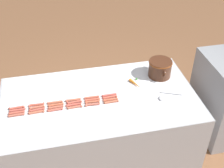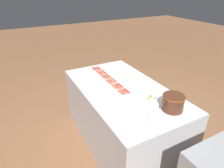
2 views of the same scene
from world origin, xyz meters
name	(u,v)px [view 2 (image 2 of 2)]	position (x,y,z in m)	size (l,w,h in m)	color
ground_plane	(121,138)	(0.00, 0.00, 0.00)	(20.00, 20.00, 0.00)	brown
griddle_counter	(122,115)	(0.00, 0.00, 0.46)	(1.08, 1.94, 0.91)	#ADAFB5
hot_dog_0	(99,68)	(-0.01, -0.79, 0.92)	(0.03, 0.15, 0.02)	#B84F3F
hot_dog_1	(104,72)	(-0.01, -0.60, 0.92)	(0.03, 0.15, 0.02)	#B54F3E
hot_dog_2	(109,76)	(-0.01, -0.43, 0.92)	(0.02, 0.15, 0.02)	#B65D43
hot_dog_3	(114,80)	(-0.01, -0.25, 0.92)	(0.02, 0.15, 0.02)	#B55E46
hot_dog_4	(121,85)	(-0.01, -0.07, 0.92)	(0.02, 0.15, 0.02)	#B9543E
hot_dog_5	(127,91)	(-0.01, 0.10, 0.92)	(0.02, 0.15, 0.02)	#BE4F46
hot_dog_6	(98,68)	(0.03, -0.78, 0.92)	(0.02, 0.15, 0.02)	#B85244
hot_dog_7	(102,72)	(0.03, -0.60, 0.92)	(0.03, 0.15, 0.02)	#B95E45
hot_dog_8	(107,76)	(0.03, -0.42, 0.92)	(0.02, 0.15, 0.02)	#BC5B3E
hot_dog_9	(113,81)	(0.03, -0.25, 0.92)	(0.03, 0.15, 0.02)	#BC5242
hot_dog_10	(119,86)	(0.03, -0.07, 0.92)	(0.03, 0.15, 0.02)	#BA523D
hot_dog_11	(125,91)	(0.03, 0.10, 0.92)	(0.03, 0.15, 0.02)	#BE513E
hot_dog_12	(96,69)	(0.06, -0.79, 0.92)	(0.02, 0.15, 0.02)	#B65240
hot_dog_13	(100,73)	(0.06, -0.60, 0.92)	(0.03, 0.15, 0.02)	#B35043
hot_dog_14	(105,77)	(0.06, -0.43, 0.92)	(0.02, 0.15, 0.02)	#B75B45
hot_dog_15	(110,81)	(0.06, -0.26, 0.92)	(0.03, 0.15, 0.02)	#BE5041
hot_dog_16	(116,86)	(0.06, -0.08, 0.92)	(0.03, 0.15, 0.02)	#B8593D
hot_dog_17	(123,92)	(0.06, 0.10, 0.92)	(0.02, 0.15, 0.02)	#BB5A3F
hot_dog_18	(94,69)	(0.10, -0.79, 0.92)	(0.02, 0.15, 0.02)	#B15945
hot_dog_19	(98,73)	(0.10, -0.61, 0.92)	(0.03, 0.15, 0.02)	#BC5D43
hot_dog_20	(103,77)	(0.10, -0.43, 0.92)	(0.03, 0.15, 0.02)	#BB5746
hot_dog_21	(108,82)	(0.10, -0.25, 0.92)	(0.03, 0.15, 0.02)	#B15943
hot_dog_22	(114,87)	(0.10, -0.08, 0.92)	(0.03, 0.15, 0.02)	#B15644
hot_dog_23	(120,92)	(0.10, 0.10, 0.92)	(0.03, 0.15, 0.02)	#B35A40
bean_pot	(173,102)	(-0.23, 0.71, 1.02)	(0.31, 0.25, 0.19)	#472616
serving_spoon	(142,114)	(0.13, 0.63, 0.92)	(0.15, 0.26, 0.02)	#B7B7BC
carrot	(149,98)	(-0.13, 0.41, 0.93)	(0.17, 0.10, 0.03)	orange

